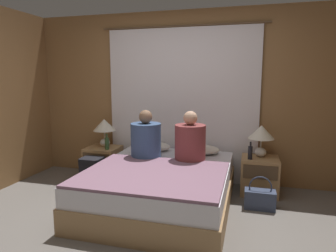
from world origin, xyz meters
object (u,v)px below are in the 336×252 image
Objects in this scene: nightstand_left at (103,163)px; handbag_on_floor at (260,198)px; pillow_right at (201,149)px; beer_bottle_on_left_stand at (107,143)px; beer_bottle_on_right_stand at (250,152)px; lamp_right at (261,134)px; person_left_in_bed at (146,139)px; person_right_in_bed at (190,141)px; nightstand_right at (259,176)px; pillow_left at (153,146)px; bed at (162,187)px; lamp_left at (104,127)px; backpack_on_floor at (92,171)px.

handbag_on_floor is at bearing -12.08° from nightstand_left.
pillow_right is 2.19× the size of beer_bottle_on_left_stand.
nightstand_left is 2.20m from beer_bottle_on_right_stand.
pillow_right is at bearing 5.78° from beer_bottle_on_left_stand.
person_left_in_bed reaches higher than lamp_right.
person_left_in_bed is at bearing -180.00° from person_right_in_bed.
person_right_in_bed is 0.80m from beer_bottle_on_right_stand.
beer_bottle_on_right_stand is at bearing -140.44° from nightstand_right.
beer_bottle_on_left_stand is at bearing -168.25° from pillow_left.
bed is 1.24m from beer_bottle_on_right_stand.
nightstand_left reaches higher than handbag_on_floor.
pillow_right is 0.68m from beer_bottle_on_right_stand.
beer_bottle_on_left_stand is at bearing -40.75° from nightstand_left.
pillow_left is at bearing 178.88° from nightstand_right.
person_left_in_bed is at bearing -165.53° from nightstand_right.
pillow_right is at bearing 168.15° from beer_bottle_on_right_stand.
person_right_in_bed reaches higher than lamp_right.
lamp_left reaches higher than handbag_on_floor.
pillow_left is 2.19× the size of beer_bottle_on_right_stand.
nightstand_right is 0.51m from handbag_on_floor.
pillow_right is (1.50, -0.04, -0.25)m from lamp_left.
bed is 1.36m from nightstand_right.
pillow_right is 0.46m from person_right_in_bed.
nightstand_right is 2.30m from backpack_on_floor.
beer_bottle_on_left_stand is (-2.17, -0.11, 0.34)m from nightstand_right.
backpack_on_floor is at bearing -168.04° from lamp_right.
pillow_left is (0.80, 0.03, 0.30)m from nightstand_left.
person_right_in_bed is 1.34m from beer_bottle_on_left_stand.
backpack_on_floor is (-2.26, -0.48, -0.55)m from lamp_right.
lamp_right is 0.84× the size of pillow_right.
backpack_on_floor is 2.26m from handbag_on_floor.
person_right_in_bed is (1.43, -0.45, -0.05)m from lamp_left.
lamp_left is at bearing 175.34° from beer_bottle_on_right_stand.
bed is 1.36m from nightstand_left.
lamp_right is at bearing 90.00° from nightstand_right.
lamp_left is 1.00× the size of lamp_right.
pillow_right is 1.17× the size of backpack_on_floor.
backpack_on_floor is (0.04, -0.48, -0.55)m from lamp_left.
person_right_in_bed is at bearing -156.57° from nightstand_right.
handbag_on_floor is at bearing 11.59° from bed.
lamp_right reaches higher than nightstand_right.
lamp_right is 0.83m from pillow_right.
beer_bottle_on_left_stand and beer_bottle_on_right_stand have the same top height.
pillow_left is 1.00× the size of pillow_right.
person_left_in_bed is 1.59m from handbag_on_floor.
handbag_on_floor is at bearing -71.09° from beer_bottle_on_right_stand.
lamp_left is 1.49m from person_right_in_bed.
lamp_left is 0.98× the size of backpack_on_floor.
backpack_on_floor is (-2.26, -0.41, -0.00)m from nightstand_right.
nightstand_right is 0.77× the size of person_left_in_bed.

